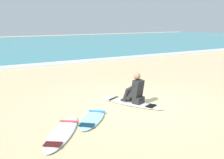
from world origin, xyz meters
TOP-DOWN VIEW (x-y plane):
  - ground_plane at (0.00, 0.00)m, footprint 80.00×80.00m
  - sea at (0.00, 22.44)m, footprint 80.00×28.00m
  - breaking_foam at (0.00, 8.74)m, footprint 80.00×0.90m
  - surfboard_main at (-0.08, 0.14)m, footprint 1.41×2.30m
  - surfer_seated at (-0.00, -0.01)m, footprint 0.54×0.77m
  - surfboard_spare_near at (-1.73, -0.51)m, footprint 1.52×1.63m
  - surfboard_spare_far at (-2.74, -0.97)m, footprint 1.70×2.05m

SIDE VIEW (x-z plane):
  - ground_plane at x=0.00m, z-range 0.00..0.00m
  - surfboard_main at x=-0.08m, z-range 0.00..0.07m
  - surfboard_spare_far at x=-2.74m, z-range 0.00..0.07m
  - surfboard_spare_near at x=-1.73m, z-range 0.00..0.07m
  - sea at x=0.00m, z-range 0.00..0.10m
  - breaking_foam at x=0.00m, z-range 0.00..0.11m
  - surfer_seated at x=0.00m, z-range -0.04..0.91m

